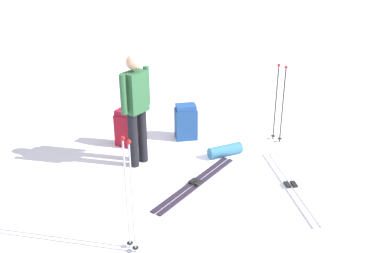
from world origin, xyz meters
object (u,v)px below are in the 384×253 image
(skier_standing, at_px, (136,105))
(ski_poles_planted_far, at_px, (280,100))
(backpack_large_dark, at_px, (126,128))
(sleeping_mat_rolled, at_px, (225,150))
(ski_pair_far, at_px, (290,186))
(ski_poles_planted_near, at_px, (129,191))
(backpack_bright, at_px, (186,122))
(ski_pair_near, at_px, (196,183))

(skier_standing, xyz_separation_m, ski_poles_planted_far, (-0.23, -2.36, -0.22))
(backpack_large_dark, distance_m, sleeping_mat_rolled, 1.65)
(ski_pair_far, xyz_separation_m, ski_poles_planted_near, (-0.34, 2.40, 0.75))
(ski_pair_far, height_order, backpack_bright, backpack_bright)
(skier_standing, distance_m, backpack_large_dark, 0.93)
(ski_pair_far, height_order, sleeping_mat_rolled, sleeping_mat_rolled)
(skier_standing, bearing_deg, sleeping_mat_rolled, -104.70)
(ski_poles_planted_far, bearing_deg, backpack_large_dark, 68.93)
(skier_standing, distance_m, ski_poles_planted_near, 2.03)
(backpack_bright, bearing_deg, sleeping_mat_rolled, -160.94)
(backpack_bright, height_order, ski_poles_planted_near, ski_poles_planted_near)
(ski_pair_near, height_order, sleeping_mat_rolled, sleeping_mat_rolled)
(backpack_large_dark, height_order, ski_poles_planted_near, ski_poles_planted_near)
(backpack_large_dark, xyz_separation_m, ski_poles_planted_far, (-0.90, -2.34, 0.43))
(backpack_bright, bearing_deg, skier_standing, 116.37)
(backpack_large_dark, bearing_deg, sleeping_mat_rolled, -128.22)
(skier_standing, height_order, ski_pair_near, skier_standing)
(backpack_bright, xyz_separation_m, ski_poles_planted_far, (-0.73, -1.34, 0.44))
(skier_standing, bearing_deg, ski_pair_near, -150.71)
(ski_poles_planted_near, relative_size, sleeping_mat_rolled, 2.52)
(ski_pair_near, relative_size, backpack_bright, 2.67)
(ski_poles_planted_near, xyz_separation_m, ski_poles_planted_far, (1.65, -3.08, -0.03))
(sleeping_mat_rolled, bearing_deg, ski_pair_near, 126.22)
(sleeping_mat_rolled, bearing_deg, ski_poles_planted_far, -83.90)
(sleeping_mat_rolled, bearing_deg, ski_poles_planted_near, 127.26)
(ski_pair_near, distance_m, backpack_large_dark, 1.69)
(backpack_large_dark, bearing_deg, ski_poles_planted_near, 163.81)
(ski_pair_far, distance_m, sleeping_mat_rolled, 1.26)
(ski_pair_far, relative_size, backpack_bright, 3.14)
(backpack_bright, distance_m, ski_poles_planted_near, 2.99)
(ski_pair_far, bearing_deg, backpack_bright, 18.10)
(ski_pair_far, bearing_deg, skier_standing, 47.55)
(skier_standing, height_order, backpack_bright, skier_standing)
(ski_pair_near, distance_m, backpack_bright, 1.54)
(skier_standing, bearing_deg, ski_poles_planted_near, 159.13)
(skier_standing, relative_size, backpack_bright, 2.79)
(ski_pair_near, height_order, backpack_large_dark, backpack_large_dark)
(skier_standing, relative_size, backpack_large_dark, 2.76)
(backpack_bright, height_order, ski_poles_planted_far, ski_poles_planted_far)
(ski_pair_near, bearing_deg, ski_pair_far, -117.91)
(backpack_bright, relative_size, ski_poles_planted_far, 0.46)
(skier_standing, relative_size, ski_poles_planted_far, 1.28)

